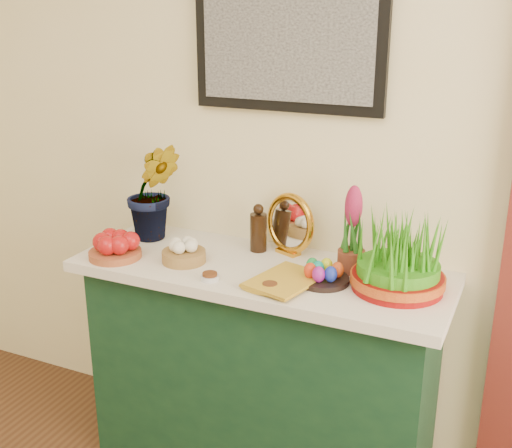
{
  "coord_description": "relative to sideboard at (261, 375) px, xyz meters",
  "views": [
    {
      "loc": [
        0.89,
        0.0,
        1.81
      ],
      "look_at": [
        -0.01,
        1.95,
        1.07
      ],
      "focal_mm": 45.0,
      "sensor_mm": 36.0,
      "label": 1
    }
  ],
  "objects": [
    {
      "name": "tablecloth",
      "position": [
        0.0,
        0.0,
        0.45
      ],
      "size": [
        1.4,
        0.55,
        0.04
      ],
      "primitive_type": "cube",
      "color": "silver",
      "rests_on": "sideboard"
    },
    {
      "name": "spice_dish_right",
      "position": [
        0.11,
        -0.18,
        0.48
      ],
      "size": [
        0.06,
        0.06,
        0.03
      ],
      "color": "silver",
      "rests_on": "tablecloth"
    },
    {
      "name": "spice_dish_left",
      "position": [
        -0.11,
        -0.19,
        0.48
      ],
      "size": [
        0.07,
        0.07,
        0.03
      ],
      "color": "silver",
      "rests_on": "tablecloth"
    },
    {
      "name": "book",
      "position": [
        0.05,
        -0.1,
        0.48
      ],
      "size": [
        0.23,
        0.29,
        0.04
      ],
      "primitive_type": "imported",
      "rotation": [
        0.0,
        0.0,
        -0.25
      ],
      "color": "gold",
      "rests_on": "tablecloth"
    },
    {
      "name": "mirror",
      "position": [
        0.04,
        0.17,
        0.58
      ],
      "size": [
        0.24,
        0.14,
        0.24
      ],
      "color": "gold",
      "rests_on": "tablecloth"
    },
    {
      "name": "vinegar_cruet",
      "position": [
        -0.08,
        0.14,
        0.55
      ],
      "size": [
        0.07,
        0.07,
        0.19
      ],
      "color": "black",
      "rests_on": "tablecloth"
    },
    {
      "name": "wheatgrass_sabzeh",
      "position": [
        0.5,
        0.01,
        0.58
      ],
      "size": [
        0.32,
        0.32,
        0.26
      ],
      "color": "maroon",
      "rests_on": "tablecloth"
    },
    {
      "name": "egg_plate",
      "position": [
        0.25,
        -0.05,
        0.5
      ],
      "size": [
        0.24,
        0.24,
        0.08
      ],
      "color": "black",
      "rests_on": "tablecloth"
    },
    {
      "name": "garlic_basket",
      "position": [
        -0.28,
        -0.09,
        0.5
      ],
      "size": [
        0.2,
        0.2,
        0.09
      ],
      "color": "olive",
      "rests_on": "tablecloth"
    },
    {
      "name": "hyacinth_green",
      "position": [
        -0.52,
        0.09,
        0.73
      ],
      "size": [
        0.35,
        0.34,
        0.53
      ],
      "primitive_type": "imported",
      "rotation": [
        0.0,
        0.0,
        0.59
      ],
      "color": "#24661C",
      "rests_on": "tablecloth"
    },
    {
      "name": "sideboard",
      "position": [
        0.0,
        0.0,
        0.0
      ],
      "size": [
        1.3,
        0.45,
        0.85
      ],
      "primitive_type": "cube",
      "color": "#153C21",
      "rests_on": "ground"
    },
    {
      "name": "apple_bowl",
      "position": [
        -0.54,
        -0.16,
        0.51
      ],
      "size": [
        0.25,
        0.25,
        0.1
      ],
      "color": "#9E4D2A",
      "rests_on": "tablecloth"
    },
    {
      "name": "hyacinth_pink",
      "position": [
        0.31,
        0.09,
        0.61
      ],
      "size": [
        0.1,
        0.1,
        0.32
      ],
      "color": "brown",
      "rests_on": "tablecloth"
    }
  ]
}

